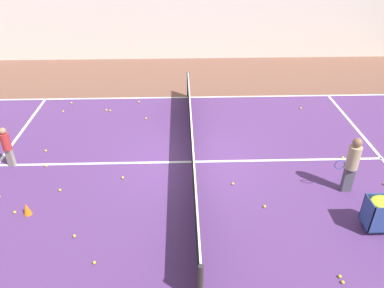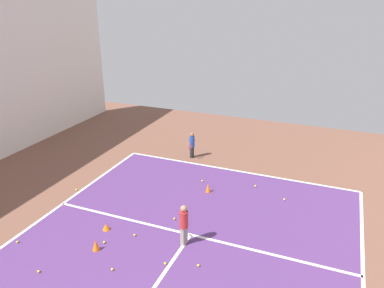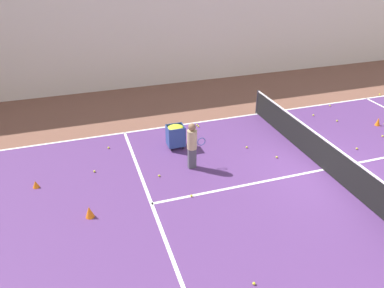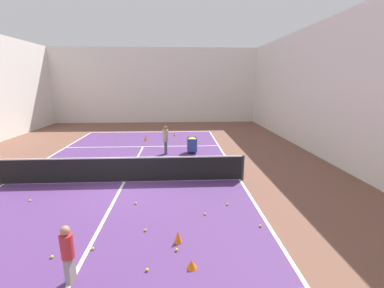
{
  "view_description": "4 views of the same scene",
  "coord_description": "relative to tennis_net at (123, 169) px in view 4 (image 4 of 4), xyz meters",
  "views": [
    {
      "loc": [
        9.33,
        -0.3,
        6.25
      ],
      "look_at": [
        0.0,
        0.0,
        0.63
      ],
      "focal_mm": 35.0,
      "sensor_mm": 36.0,
      "label": 1
    },
    {
      "loc": [
        -3.57,
        2.85,
        6.65
      ],
      "look_at": [
        2.13,
        -11.1,
        0.63
      ],
      "focal_mm": 35.0,
      "sensor_mm": 36.0,
      "label": 2
    },
    {
      "loc": [
        -8.51,
        7.37,
        6.65
      ],
      "look_at": [
        1.5,
        4.07,
        0.89
      ],
      "focal_mm": 35.0,
      "sensor_mm": 36.0,
      "label": 3
    },
    {
      "loc": [
        2.23,
        -9.84,
        3.97
      ],
      "look_at": [
        2.97,
        4.2,
        0.52
      ],
      "focal_mm": 24.0,
      "sensor_mm": 36.0,
      "label": 4
    }
  ],
  "objects": [
    {
      "name": "training_cone_4",
      "position": [
        1.91,
        8.95,
        -0.42
      ],
      "size": [
        0.2,
        0.2,
        0.23
      ],
      "primitive_type": "cone",
      "color": "orange",
      "rests_on": "ground"
    },
    {
      "name": "child_midcourt",
      "position": [
        0.01,
        -5.31,
        0.18
      ],
      "size": [
        0.3,
        0.3,
        1.26
      ],
      "rotation": [
        0.0,
        0.0,
        1.34
      ],
      "color": "gray",
      "rests_on": "ground"
    },
    {
      "name": "hall_enclosure_far",
      "position": [
        0.0,
        15.58,
        2.98
      ],
      "size": [
        19.45,
        0.15,
        7.05
      ],
      "color": "silver",
      "rests_on": "ground"
    },
    {
      "name": "line_baseline_far",
      "position": [
        0.0,
        10.52,
        -0.54
      ],
      "size": [
        9.47,
        0.1,
        0.0
      ],
      "primitive_type": "cube",
      "color": "white",
      "rests_on": "ground"
    },
    {
      "name": "training_cone_1",
      "position": [
        2.18,
        -4.12,
        -0.37
      ],
      "size": [
        0.2,
        0.2,
        0.33
      ],
      "primitive_type": "cone",
      "color": "orange",
      "rests_on": "ground"
    },
    {
      "name": "tennis_ball_17",
      "position": [
        4.48,
        -3.53,
        -0.5
      ],
      "size": [
        0.07,
        0.07,
        0.07
      ],
      "primitive_type": "sphere",
      "color": "yellow",
      "rests_on": "ground"
    },
    {
      "name": "tennis_ball_8",
      "position": [
        -0.03,
        4.59,
        -0.5
      ],
      "size": [
        0.07,
        0.07,
        0.07
      ],
      "primitive_type": "sphere",
      "color": "yellow",
      "rests_on": "ground"
    },
    {
      "name": "tennis_ball_15",
      "position": [
        1.52,
        -5.1,
        -0.5
      ],
      "size": [
        0.07,
        0.07,
        0.07
      ],
      "primitive_type": "sphere",
      "color": "yellow",
      "rests_on": "ground"
    },
    {
      "name": "line_sideline_left",
      "position": [
        -4.74,
        0.0,
        -0.54
      ],
      "size": [
        0.1,
        21.03,
        0.0
      ],
      "primitive_type": "cube",
      "color": "white",
      "rests_on": "ground"
    },
    {
      "name": "court_playing_area",
      "position": [
        0.0,
        0.0,
        -0.54
      ],
      "size": [
        9.47,
        21.03,
        0.0
      ],
      "color": "#563370",
      "rests_on": "ground"
    },
    {
      "name": "tennis_ball_2",
      "position": [
        -3.51,
        4.29,
        -0.5
      ],
      "size": [
        0.07,
        0.07,
        0.07
      ],
      "primitive_type": "sphere",
      "color": "yellow",
      "rests_on": "ground"
    },
    {
      "name": "tennis_ball_13",
      "position": [
        -3.8,
        8.35,
        -0.5
      ],
      "size": [
        0.07,
        0.07,
        0.07
      ],
      "primitive_type": "sphere",
      "color": "yellow",
      "rests_on": "ground"
    },
    {
      "name": "tennis_ball_6",
      "position": [
        1.16,
        1.08,
        -0.5
      ],
      "size": [
        0.07,
        0.07,
        0.07
      ],
      "primitive_type": "sphere",
      "color": "yellow",
      "rests_on": "ground"
    },
    {
      "name": "line_centre_service",
      "position": [
        0.0,
        0.0,
        -0.54
      ],
      "size": [
        0.1,
        11.57,
        0.0
      ],
      "primitive_type": "cube",
      "color": "white",
      "rests_on": "ground"
    },
    {
      "name": "tennis_net",
      "position": [
        0.0,
        0.0,
        0.0
      ],
      "size": [
        9.77,
        0.1,
        1.05
      ],
      "color": "#2D2D33",
      "rests_on": "ground"
    },
    {
      "name": "tennis_ball_5",
      "position": [
        0.12,
        -4.3,
        -0.5
      ],
      "size": [
        0.07,
        0.07,
        0.07
      ],
      "primitive_type": "sphere",
      "color": "yellow",
      "rests_on": "ground"
    },
    {
      "name": "tennis_ball_12",
      "position": [
        4.32,
        2.86,
        -0.5
      ],
      "size": [
        0.07,
        0.07,
        0.07
      ],
      "primitive_type": "sphere",
      "color": "yellow",
      "rests_on": "ground"
    },
    {
      "name": "tennis_ball_22",
      "position": [
        2.21,
        7.18,
        -0.5
      ],
      "size": [
        0.07,
        0.07,
        0.07
      ],
      "primitive_type": "sphere",
      "color": "yellow",
      "rests_on": "ground"
    },
    {
      "name": "tennis_ball_27",
      "position": [
        -2.84,
        -1.58,
        -0.5
      ],
      "size": [
        0.07,
        0.07,
        0.07
      ],
      "primitive_type": "sphere",
      "color": "yellow",
      "rests_on": "ground"
    },
    {
      "name": "ball_cart",
      "position": [
        2.97,
        4.2,
        0.08
      ],
      "size": [
        0.52,
        0.62,
        0.89
      ],
      "color": "#2D478C",
      "rests_on": "ground"
    },
    {
      "name": "training_cone_2",
      "position": [
        2.48,
        -5.06,
        -0.44
      ],
      "size": [
        0.23,
        0.23,
        0.2
      ],
      "primitive_type": "cone",
      "color": "orange",
      "rests_on": "ground"
    },
    {
      "name": "tennis_ball_19",
      "position": [
        0.33,
        10.24,
        -0.5
      ],
      "size": [
        0.07,
        0.07,
        0.07
      ],
      "primitive_type": "sphere",
      "color": "yellow",
      "rests_on": "ground"
    },
    {
      "name": "tennis_ball_10",
      "position": [
        3.8,
        -2.19,
        -0.5
      ],
      "size": [
        0.07,
        0.07,
        0.07
      ],
      "primitive_type": "sphere",
      "color": "yellow",
      "rests_on": "ground"
    },
    {
      "name": "line_sideline_right",
      "position": [
        4.74,
        0.0,
        -0.54
      ],
      "size": [
        0.1,
        21.03,
        0.0
      ],
      "primitive_type": "cube",
      "color": "white",
      "rests_on": "ground"
    },
    {
      "name": "tennis_ball_16",
      "position": [
        2.13,
        1.76,
        -0.5
      ],
      "size": [
        0.07,
        0.07,
        0.07
      ],
      "primitive_type": "sphere",
      "color": "yellow",
      "rests_on": "ground"
    },
    {
      "name": "tennis_ball_7",
      "position": [
        0.78,
        -1.97,
        -0.5
      ],
      "size": [
        0.07,
        0.07,
        0.07
      ],
      "primitive_type": "sphere",
      "color": "yellow",
      "rests_on": "ground"
    },
    {
      "name": "tennis_ball_26",
      "position": [
        3.66,
        6.54,
        -0.5
      ],
      "size": [
        0.07,
        0.07,
        0.07
      ],
      "primitive_type": "sphere",
      "color": "yellow",
      "rests_on": "ground"
    },
    {
      "name": "hall_enclosure_right",
      "position": [
        9.8,
        0.0,
        2.98
      ],
      "size": [
        0.15,
        31.32,
        7.05
      ],
      "color": "silver",
      "rests_on": "ground"
    },
    {
      "name": "training_cone_0",
      "position": [
        -0.03,
        7.5,
        -0.37
      ],
      "size": [
        0.24,
        0.24,
        0.34
      ],
      "primitive_type": "cone",
      "color": "orange",
      "rests_on": "ground"
    },
    {
      "name": "tennis_ball_28",
      "position": [
        2.15,
        -4.46,
        -0.5
      ],
      "size": [
        0.07,
        0.07,
        0.07
      ],
      "primitive_type": "sphere",
      "color": "yellow",
      "rests_on": "ground"
    },
    {
      "name": "tennis_ball_30",
      "position": [
        3.0,
        -2.79,
        -0.5
      ],
      "size": [
        0.07,
        0.07,
        0.07
      ],
      "primitive_type": "sphere",
      "color": "yellow",
      "rests_on": "ground"
    },
    {
      "name": "line_service_far",
      "position": [
        0.0,
        5.78,
        -0.54
      ],
      "size": [
        9.47,
        0.1,
        0.0
      ],
      "primitive_type": "cube",
      "color": "white",
      "rests_on": "ground"
    },
    {
      "name": "tennis_ball_0",
      "position": [
        1.3,
        5.24,
        -0.5
      ],
      "size": [
        0.07,
        0.07,
        0.07
      ],
      "primitive_type": "sphere",
      "color": "yellow",
      "rests_on": "ground"
    },
    {
      "name": "tennis_ball_29",
      "position": [
        1.29,
        -3.58,
        -0.5
      ],
      "size": [
        0.07,
        0.07,
        0.07
      ],
      "primitive_type": "sphere",
      "color": "yellow",
      "rests_on": "ground"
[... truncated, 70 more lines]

